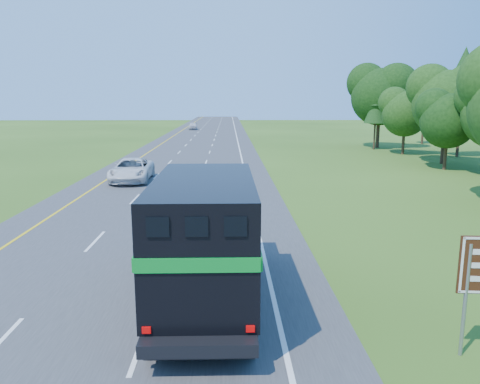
{
  "coord_description": "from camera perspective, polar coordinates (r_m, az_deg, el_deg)",
  "views": [
    {
      "loc": [
        4.11,
        -0.06,
        6.18
      ],
      "look_at": [
        4.68,
        23.36,
        1.57
      ],
      "focal_mm": 35.0,
      "sensor_mm": 36.0,
      "label": 1
    }
  ],
  "objects": [
    {
      "name": "far_car",
      "position": [
        100.8,
        -5.76,
        8.02
      ],
      "size": [
        2.1,
        4.6,
        1.53
      ],
      "primitive_type": "imported",
      "rotation": [
        0.0,
        0.0,
        0.07
      ],
      "color": "silver",
      "rests_on": "road"
    },
    {
      "name": "lane_markings",
      "position": [
        50.61,
        -6.06,
        4.11
      ],
      "size": [
        11.15,
        260.0,
        0.01
      ],
      "color": "yellow",
      "rests_on": "road"
    },
    {
      "name": "road",
      "position": [
        50.61,
        -6.06,
        4.08
      ],
      "size": [
        15.0,
        260.0,
        0.04
      ],
      "primitive_type": "cube",
      "color": "#38383A",
      "rests_on": "ground"
    },
    {
      "name": "horse_truck",
      "position": [
        14.31,
        -4.18,
        -5.21
      ],
      "size": [
        2.88,
        8.97,
        3.97
      ],
      "rotation": [
        0.0,
        0.0,
        0.0
      ],
      "color": "black",
      "rests_on": "road"
    },
    {
      "name": "white_suv",
      "position": [
        37.03,
        -13.05,
        2.65
      ],
      "size": [
        3.07,
        6.3,
        1.73
      ],
      "primitive_type": "imported",
      "rotation": [
        0.0,
        0.0,
        0.03
      ],
      "color": "silver",
      "rests_on": "road"
    }
  ]
}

